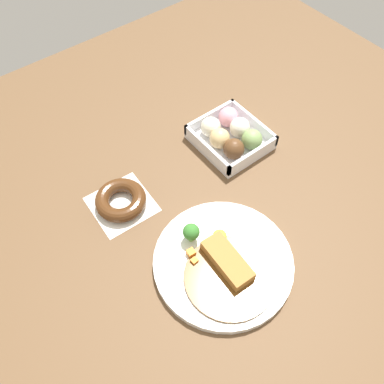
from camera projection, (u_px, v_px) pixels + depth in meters
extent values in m
plane|color=brown|center=(230.00, 223.00, 0.90)|extent=(1.60, 1.60, 0.00)
cylinder|color=white|center=(223.00, 262.00, 0.83)|extent=(0.29, 0.29, 0.02)
cylinder|color=brown|center=(230.00, 277.00, 0.80)|extent=(0.18, 0.18, 0.01)
cube|color=#A87538|center=(227.00, 260.00, 0.81)|extent=(0.12, 0.06, 0.02)
cylinder|color=white|center=(219.00, 238.00, 0.85)|extent=(0.07, 0.07, 0.00)
ellipsoid|color=yellow|center=(220.00, 236.00, 0.84)|extent=(0.03, 0.03, 0.02)
cylinder|color=#8CB766|center=(191.00, 237.00, 0.85)|extent=(0.01, 0.01, 0.02)
sphere|color=#387A2D|center=(191.00, 232.00, 0.83)|extent=(0.04, 0.04, 0.04)
cube|color=orange|center=(194.00, 261.00, 0.82)|extent=(0.01, 0.01, 0.01)
cube|color=orange|center=(191.00, 253.00, 0.83)|extent=(0.02, 0.02, 0.02)
cube|color=white|center=(230.00, 141.00, 1.03)|extent=(0.18, 0.16, 0.01)
cube|color=white|center=(210.00, 117.00, 1.05)|extent=(0.01, 0.16, 0.03)
cube|color=white|center=(253.00, 155.00, 0.98)|extent=(0.01, 0.16, 0.03)
cube|color=white|center=(207.00, 149.00, 0.99)|extent=(0.18, 0.01, 0.03)
cube|color=white|center=(253.00, 122.00, 1.04)|extent=(0.18, 0.01, 0.03)
sphere|color=#EFE5C6|center=(211.00, 127.00, 1.02)|extent=(0.05, 0.05, 0.05)
sphere|color=#DBB77A|center=(220.00, 138.00, 0.99)|extent=(0.05, 0.05, 0.05)
sphere|color=brown|center=(234.00, 149.00, 0.97)|extent=(0.05, 0.05, 0.05)
sphere|color=pink|center=(228.00, 117.00, 1.04)|extent=(0.05, 0.05, 0.05)
sphere|color=silver|center=(240.00, 128.00, 1.01)|extent=(0.05, 0.05, 0.05)
sphere|color=#84A860|center=(252.00, 139.00, 0.99)|extent=(0.05, 0.05, 0.05)
cube|color=white|center=(122.00, 204.00, 0.93)|extent=(0.14, 0.14, 0.00)
torus|color=#4C2B14|center=(121.00, 200.00, 0.91)|extent=(0.12, 0.12, 0.03)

